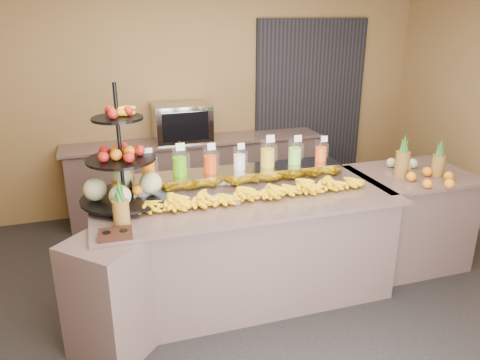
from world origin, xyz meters
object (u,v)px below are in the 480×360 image
fruit_stand (129,175)px  oven_warmer (182,122)px  pitcher_tray (239,177)px  condiment_caddy (115,234)px  right_fruit_pile (425,171)px  banana_heap (254,190)px

fruit_stand → oven_warmer: size_ratio=1.46×
fruit_stand → pitcher_tray: bearing=0.0°
fruit_stand → condiment_caddy: (-0.16, -0.56, -0.22)m
pitcher_tray → right_fruit_pile: right_fruit_pile is taller
right_fruit_pile → oven_warmer: (-1.83, 2.03, 0.14)m
banana_heap → condiment_caddy: bearing=-161.2°
pitcher_tray → condiment_caddy: 1.30m
banana_heap → right_fruit_pile: (1.62, -0.05, 0.01)m
pitcher_tray → right_fruit_pile: bearing=-12.2°
banana_heap → oven_warmer: (-0.21, 1.97, 0.15)m
pitcher_tray → oven_warmer: bearing=96.2°
banana_heap → fruit_stand: 1.01m
banana_heap → fruit_stand: bearing=169.8°
fruit_stand → right_fruit_pile: 2.62m
banana_heap → condiment_caddy: (-1.13, -0.39, -0.05)m
condiment_caddy → oven_warmer: (0.92, 2.36, 0.20)m
banana_heap → fruit_stand: size_ratio=2.01×
banana_heap → right_fruit_pile: right_fruit_pile is taller
fruit_stand → oven_warmer: bearing=59.2°
pitcher_tray → oven_warmer: size_ratio=2.82×
fruit_stand → oven_warmer: fruit_stand is taller
fruit_stand → right_fruit_pile: (2.60, -0.23, -0.17)m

